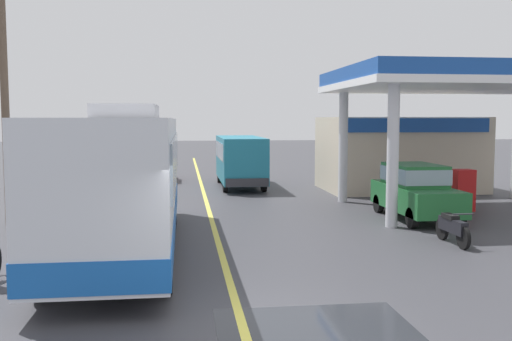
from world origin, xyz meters
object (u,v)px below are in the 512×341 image
at_px(pedestrian_near_pump, 422,187).
at_px(car_trailing_behind_bus, 153,162).
at_px(minibus_opposing_lane, 240,157).
at_px(coach_bus_main, 124,182).
at_px(motorcycle_parked_forecourt, 452,228).
at_px(car_at_pump, 415,189).

relative_size(pedestrian_near_pump, car_trailing_behind_bus, 0.40).
bearing_deg(minibus_opposing_lane, coach_bus_main, -108.09).
bearing_deg(coach_bus_main, motorcycle_parked_forecourt, -3.51).
distance_m(coach_bus_main, minibus_opposing_lane, 13.72).
distance_m(motorcycle_parked_forecourt, car_trailing_behind_bus, 18.95).
xyz_separation_m(car_at_pump, motorcycle_parked_forecourt, (-0.58, -3.83, -0.57)).
bearing_deg(coach_bus_main, pedestrian_near_pump, 24.19).
bearing_deg(minibus_opposing_lane, pedestrian_near_pump, -57.19).
relative_size(coach_bus_main, car_trailing_behind_bus, 2.63).
xyz_separation_m(car_at_pump, minibus_opposing_lane, (-4.85, 9.73, 0.46)).
height_order(coach_bus_main, car_trailing_behind_bus, coach_bus_main).
distance_m(minibus_opposing_lane, car_trailing_behind_bus, 5.49).
height_order(car_at_pump, minibus_opposing_lane, minibus_opposing_lane).
height_order(car_at_pump, car_trailing_behind_bus, same).
relative_size(car_at_pump, motorcycle_parked_forecourt, 2.33).
distance_m(minibus_opposing_lane, pedestrian_near_pump, 10.28).
distance_m(car_at_pump, pedestrian_near_pump, 1.32).
distance_m(car_at_pump, minibus_opposing_lane, 10.89).
bearing_deg(car_at_pump, motorcycle_parked_forecourt, -98.62).
distance_m(minibus_opposing_lane, motorcycle_parked_forecourt, 14.26).
relative_size(car_at_pump, pedestrian_near_pump, 2.53).
distance_m(car_at_pump, motorcycle_parked_forecourt, 3.91).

